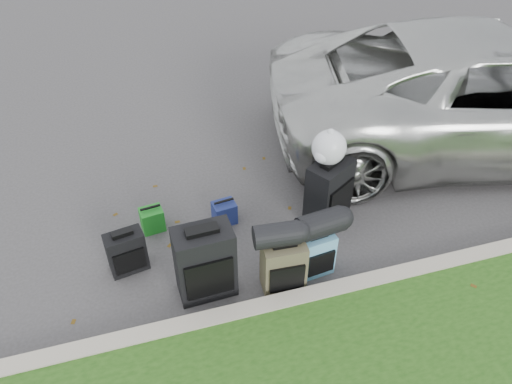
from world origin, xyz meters
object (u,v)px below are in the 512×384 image
object	(u,v)px
suitcase_large_black_left	(205,262)
tote_navy	(224,213)
suitcase_small_black	(127,252)
tote_green	(152,220)
suitcase_teal	(316,254)
suitcase_olive	(283,266)
suitcase_large_black_right	(329,192)
suv	(488,90)

from	to	relation	value
suitcase_large_black_left	tote_navy	distance (m)	1.08
suitcase_small_black	tote_navy	bearing A→B (deg)	10.06
suitcase_large_black_left	tote_green	world-z (taller)	suitcase_large_black_left
suitcase_teal	tote_navy	size ratio (longest dim) A/B	1.83
suitcase_large_black_left	tote_green	size ratio (longest dim) A/B	2.85
tote_navy	suitcase_small_black	bearing A→B (deg)	-166.89
suitcase_olive	suitcase_small_black	bearing A→B (deg)	158.69
suitcase_large_black_right	tote_green	size ratio (longest dim) A/B	2.76
suitcase_olive	tote_green	size ratio (longest dim) A/B	2.05
suitcase_small_black	suitcase_teal	bearing A→B (deg)	-27.70
suv	suitcase_large_black_right	world-z (taller)	suv
tote_green	tote_navy	distance (m)	0.84
tote_green	tote_navy	xyz separation A→B (m)	(0.83, -0.12, -0.00)
suv	tote_navy	world-z (taller)	suv
suv	suitcase_teal	xyz separation A→B (m)	(-3.14, -1.69, -0.57)
suitcase_small_black	tote_green	bearing A→B (deg)	48.92
suitcase_teal	suitcase_small_black	bearing A→B (deg)	156.13
suv	suitcase_olive	distance (m)	3.99
suv	suitcase_small_black	size ratio (longest dim) A/B	11.97
suitcase_large_black_right	tote_green	distance (m)	2.07
suv	suitcase_olive	size ratio (longest dim) A/B	9.96
suitcase_olive	suitcase_teal	size ratio (longest dim) A/B	1.16
suitcase_small_black	tote_green	size ratio (longest dim) A/B	1.71
tote_green	tote_navy	world-z (taller)	tote_green
suitcase_teal	suv	bearing A→B (deg)	21.86
tote_navy	suv	bearing A→B (deg)	2.48
suv	suitcase_large_black_left	xyz separation A→B (m)	(-4.30, -1.61, -0.41)
suitcase_small_black	suitcase_large_black_left	size ratio (longest dim) A/B	0.60
suitcase_large_black_right	suitcase_teal	bearing A→B (deg)	-151.80
suv	tote_green	world-z (taller)	suv
suv	suitcase_teal	size ratio (longest dim) A/B	11.56
suitcase_large_black_left	tote_green	xyz separation A→B (m)	(-0.41, 1.07, -0.27)
suitcase_teal	suitcase_large_black_right	size ratio (longest dim) A/B	0.64
suitcase_large_black_left	suitcase_olive	world-z (taller)	suitcase_large_black_left
suitcase_small_black	tote_navy	xyz separation A→B (m)	(1.16, 0.43, -0.11)
suitcase_olive	suitcase_large_black_right	xyz separation A→B (m)	(0.84, 0.85, 0.10)
suitcase_olive	tote_navy	distance (m)	1.18
suitcase_large_black_left	tote_green	bearing A→B (deg)	108.86
suv	suitcase_large_black_left	size ratio (longest dim) A/B	7.17
suitcase_teal	suitcase_large_black_left	bearing A→B (deg)	170.10
suitcase_teal	suitcase_large_black_right	bearing A→B (deg)	53.09
suitcase_large_black_left	tote_navy	size ratio (longest dim) A/B	2.95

